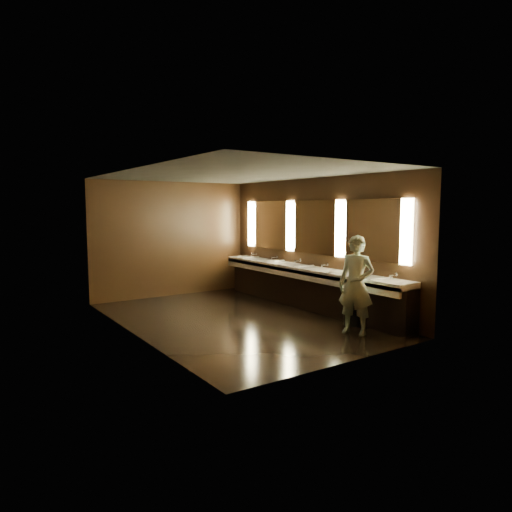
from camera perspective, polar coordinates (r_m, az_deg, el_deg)
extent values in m
plane|color=black|center=(8.97, -2.52, -7.90)|extent=(6.00, 6.00, 0.00)
cube|color=#2D2D2B|center=(8.73, -2.60, 10.23)|extent=(4.00, 6.00, 0.02)
cube|color=black|center=(11.39, -10.54, 2.10)|extent=(4.00, 0.02, 2.80)
cube|color=black|center=(6.40, 11.74, -0.90)|extent=(4.00, 0.02, 2.80)
cube|color=black|center=(7.88, -15.02, 0.30)|extent=(0.02, 6.00, 2.80)
cube|color=black|center=(9.94, 7.29, 1.60)|extent=(0.02, 6.00, 2.80)
cube|color=black|center=(9.94, 6.44, -4.17)|extent=(0.36, 5.40, 0.81)
cube|color=silver|center=(9.81, 6.05, -1.67)|extent=(0.55, 5.40, 0.12)
cube|color=silver|center=(9.67, 4.94, -2.26)|extent=(0.06, 5.40, 0.18)
cylinder|color=silver|center=(8.40, 16.81, -2.23)|extent=(0.18, 0.04, 0.04)
cylinder|color=silver|center=(8.98, 12.43, -1.60)|extent=(0.18, 0.04, 0.04)
cylinder|color=silver|center=(9.59, 8.60, -1.04)|extent=(0.18, 0.04, 0.04)
cylinder|color=silver|center=(10.25, 5.25, -0.55)|extent=(0.18, 0.04, 0.04)
cylinder|color=silver|center=(10.94, 2.31, -0.12)|extent=(0.18, 0.04, 0.04)
cylinder|color=silver|center=(11.65, -0.27, 0.26)|extent=(0.18, 0.04, 0.04)
cube|color=#FFF2B3|center=(8.26, 18.31, 2.89)|extent=(0.06, 0.22, 1.15)
cube|color=white|center=(8.78, 14.21, 3.17)|extent=(0.03, 1.32, 1.15)
cube|color=#FFF2B3|center=(9.31, 10.46, 3.41)|extent=(0.06, 0.23, 1.15)
cube|color=white|center=(9.91, 7.25, 3.61)|extent=(0.03, 1.32, 1.15)
cube|color=#FFF2B3|center=(10.51, 4.29, 3.78)|extent=(0.06, 0.23, 1.15)
cube|color=white|center=(11.15, 1.78, 3.92)|extent=(0.03, 1.32, 1.15)
cube|color=#FFF2B3|center=(11.80, -0.58, 4.03)|extent=(0.06, 0.22, 1.15)
imported|color=#8DC7D2|center=(7.97, 12.40, -3.56)|extent=(0.61, 0.73, 1.70)
cylinder|color=black|center=(8.68, 12.05, -6.61)|extent=(0.38, 0.38, 0.56)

